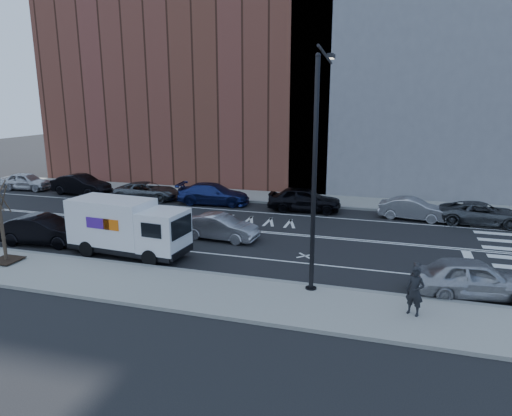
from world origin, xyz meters
The scene contains 22 objects.
ground centered at (0.00, 0.00, 0.00)m, with size 120.00×120.00×0.00m, color black.
sidewalk_near centered at (0.00, -8.80, 0.07)m, with size 44.00×3.60×0.15m, color gray.
sidewalk_far centered at (0.00, 8.80, 0.07)m, with size 44.00×3.60×0.15m, color gray.
curb_near centered at (0.00, -7.00, 0.08)m, with size 44.00×0.25×0.17m, color gray.
curb_far centered at (0.00, 7.00, 0.08)m, with size 44.00×0.25×0.17m, color gray.
road_markings centered at (0.00, 0.00, 0.00)m, with size 40.00×8.60×0.01m, color white, non-canonical shape.
bldg_brick centered at (-8.00, 15.60, 11.00)m, with size 26.00×10.00×22.00m, color brown.
bldg_concrete centered at (12.00, 15.60, 13.00)m, with size 20.00×10.00×26.00m, color slate.
streetlight centered at (7.00, -6.91, 5.08)m, with size 0.44×4.02×9.34m.
street_tree centered at (-7.00, -8.40, 1.45)m, with size 1.20×1.20×3.75m.
fedex_van centered at (-2.31, -5.60, 1.43)m, with size 6.11×2.51×2.73m.
far_parked_a centered at (-19.20, 6.10, 0.72)m, with size 1.71×4.24×1.45m, color #B3B2B7.
far_parked_b centered at (-13.60, 5.75, 0.80)m, with size 1.69×4.83×1.59m, color black.
far_parked_c centered at (-7.71, 5.65, 0.66)m, with size 2.21×4.78×1.33m, color #505358.
far_parked_d centered at (-2.40, 5.72, 0.75)m, with size 2.11×5.18×1.50m, color navy.
far_parked_e centered at (4.25, 5.57, 0.83)m, with size 1.96×4.88×1.66m, color black.
far_parked_f centered at (11.20, 5.38, 0.68)m, with size 1.44×4.13×1.36m, color #A0A1A5.
far_parked_g centered at (15.16, 5.37, 0.68)m, with size 2.24×4.86×1.35m, color #414448.
driving_sedan centered at (1.08, -1.95, 0.68)m, with size 1.45×4.15×1.37m, color #A5A5A9.
near_parked_rear_a centered at (-7.50, -5.38, 0.76)m, with size 1.61×4.62×1.52m, color black.
near_parked_front centered at (13.06, -5.98, 0.76)m, with size 1.80×4.47×1.52m, color #A4A4A9.
pedestrian centered at (10.80, -8.56, 1.02)m, with size 0.63×0.42×1.74m, color black.
Camera 1 is at (9.73, -24.10, 7.54)m, focal length 32.00 mm.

